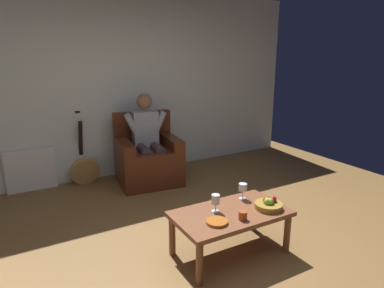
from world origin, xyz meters
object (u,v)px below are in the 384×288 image
at_px(wine_glass_far, 243,188).
at_px(candle_jar, 243,215).
at_px(person_seated, 148,136).
at_px(guitar, 85,168).
at_px(coffee_table, 230,218).
at_px(fruit_bowl, 269,204).
at_px(armchair, 148,159).
at_px(wine_glass_near, 216,200).
at_px(decorative_dish, 217,222).

bearing_deg(wine_glass_far, candle_jar, 52.31).
relative_size(person_seated, guitar, 1.22).
xyz_separation_m(wine_glass_far, candle_jar, (0.26, 0.34, -0.07)).
relative_size(coffee_table, candle_jar, 13.82).
distance_m(coffee_table, wine_glass_far, 0.35).
relative_size(guitar, fruit_bowl, 4.09).
height_order(armchair, guitar, guitar).
distance_m(fruit_bowl, candle_jar, 0.34).
height_order(wine_glass_far, candle_jar, wine_glass_far).
bearing_deg(wine_glass_near, coffee_table, 148.65).
bearing_deg(decorative_dish, armchair, -97.39).
bearing_deg(guitar, candle_jar, 106.35).
height_order(armchair, wine_glass_far, armchair).
distance_m(armchair, fruit_bowl, 2.16).
relative_size(fruit_bowl, decorative_dish, 1.37).
bearing_deg(person_seated, coffee_table, 95.66).
bearing_deg(guitar, coffee_table, 107.39).
bearing_deg(coffee_table, wine_glass_far, -147.33).
height_order(fruit_bowl, decorative_dish, fruit_bowl).
xyz_separation_m(coffee_table, candle_jar, (-0.00, 0.17, 0.10)).
bearing_deg(wine_glass_far, decorative_dish, 30.05).
relative_size(wine_glass_far, candle_jar, 2.09).
xyz_separation_m(coffee_table, fruit_bowl, (-0.34, 0.11, 0.10)).
distance_m(person_seated, candle_jar, 2.19).
xyz_separation_m(wine_glass_near, candle_jar, (-0.12, 0.24, -0.07)).
distance_m(wine_glass_far, fruit_bowl, 0.30).
bearing_deg(candle_jar, armchair, -91.35).
relative_size(armchair, decorative_dish, 5.35).
relative_size(coffee_table, guitar, 1.01).
bearing_deg(coffee_table, person_seated, -91.46).
distance_m(armchair, wine_glass_far, 1.88).
relative_size(person_seated, wine_glass_near, 7.72).
distance_m(guitar, fruit_bowl, 2.73).
height_order(coffee_table, candle_jar, candle_jar).
height_order(wine_glass_near, candle_jar, wine_glass_near).
xyz_separation_m(armchair, candle_jar, (0.05, 2.20, 0.11)).
bearing_deg(decorative_dish, wine_glass_far, -149.95).
distance_m(person_seated, coffee_table, 2.03).
height_order(armchair, decorative_dish, armchair).
bearing_deg(armchair, fruit_bowl, 104.71).
height_order(wine_glass_far, fruit_bowl, wine_glass_far).
xyz_separation_m(coffee_table, decorative_dish, (0.22, 0.11, 0.07)).
bearing_deg(wine_glass_near, armchair, -94.97).
relative_size(person_seated, wine_glass_far, 7.98).
distance_m(coffee_table, candle_jar, 0.19).
relative_size(fruit_bowl, candle_jar, 3.35).
distance_m(wine_glass_far, decorative_dish, 0.57).
relative_size(guitar, wine_glass_far, 6.54).
distance_m(wine_glass_near, decorative_dish, 0.23).
relative_size(armchair, person_seated, 0.78).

